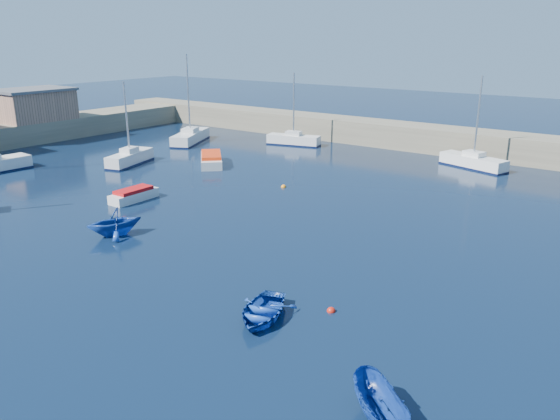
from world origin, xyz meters
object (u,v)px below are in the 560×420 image
Objects in this scene: dinghy_right at (381,408)px; motorboat_2 at (211,159)px; sailboat_4 at (190,137)px; motorboat_1 at (134,195)px; dinghy_left at (114,222)px; sailboat_5 at (294,139)px; dinghy_center at (262,311)px; sailboat_3 at (130,158)px; brick_shed_a at (34,106)px; sailboat_6 at (473,161)px.

motorboat_2 is at bearing 94.16° from dinghy_right.
sailboat_4 is 2.57× the size of motorboat_1.
sailboat_4 reaches higher than dinghy_left.
sailboat_5 is 40.61m from dinghy_center.
sailboat_3 is at bearing 104.76° from dinghy_right.
sailboat_4 is at bearing 123.93° from motorboat_1.
sailboat_4 reaches higher than brick_shed_a.
sailboat_5 is at bearing 30.50° from brick_shed_a.
motorboat_1 is 29.06m from dinghy_right.
sailboat_3 is at bearing 143.18° from sailboat_5.
sailboat_3 is 0.93× the size of sailboat_6.
sailboat_3 is 2.19× the size of dinghy_center.
sailboat_6 is 2.36× the size of dinghy_center.
motorboat_2 is at bearing 5.88° from brick_shed_a.
sailboat_6 is at bearing -102.60° from sailboat_5.
sailboat_4 is 23.79m from motorboat_1.
sailboat_6 is (27.57, 18.29, -0.02)m from sailboat_3.
brick_shed_a is at bearing 141.81° from motorboat_2.
motorboat_2 reaches higher than motorboat_1.
sailboat_3 is 12.19m from sailboat_4.
brick_shed_a is at bearing 140.66° from dinghy_center.
sailboat_3 is at bearing -98.72° from sailboat_4.
sailboat_5 is at bearing 104.24° from dinghy_center.
dinghy_right is (29.42, -37.31, 0.02)m from sailboat_5.
sailboat_4 reaches higher than motorboat_2.
motorboat_1 is 1.07× the size of dinghy_center.
dinghy_center is 1.08× the size of dinghy_right.
dinghy_center is at bearing -20.67° from brick_shed_a.
sailboat_4 is at bearing 120.63° from dinghy_center.
sailboat_4 is 50.93m from dinghy_right.
sailboat_4 is 1.17× the size of sailboat_6.
sailboat_6 reaches higher than dinghy_right.
sailboat_4 is 43.19m from dinghy_center.
sailboat_3 is 33.09m from sailboat_6.
sailboat_6 reaches higher than brick_shed_a.
dinghy_left reaches higher than motorboat_1.
sailboat_3 is at bearing 160.71° from dinghy_left.
sailboat_3 reaches higher than dinghy_right.
sailboat_4 is 31.73m from sailboat_6.
sailboat_6 is at bearing 91.19° from dinghy_left.
sailboat_6 is 2.20× the size of motorboat_1.
dinghy_right is at bearing -42.22° from dinghy_center.
dinghy_left is (15.21, -13.55, 0.23)m from sailboat_3.
motorboat_1 is at bearing -117.97° from motorboat_2.
motorboat_1 is at bearing 154.27° from dinghy_left.
brick_shed_a is 2.37× the size of dinghy_right.
sailboat_6 is (31.03, 6.61, -0.04)m from sailboat_4.
motorboat_1 is 12.94m from motorboat_2.
sailboat_6 reaches higher than motorboat_1.
sailboat_5 reaches higher than dinghy_right.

